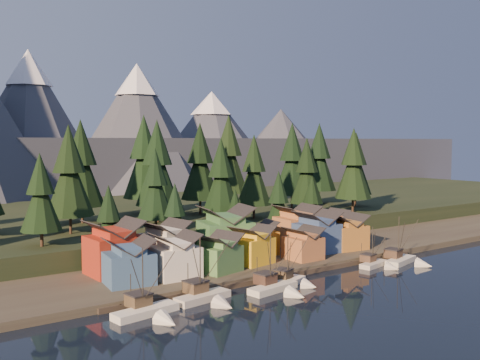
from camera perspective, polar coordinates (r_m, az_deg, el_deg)
ground at (r=102.87m, az=10.16°, el=-12.03°), size 500.00×500.00×0.00m
shore_strip at (r=132.96m, az=-2.30°, el=-7.91°), size 400.00×50.00×1.50m
hillside at (r=176.01m, az=-11.20°, el=-4.26°), size 420.00×100.00×6.00m
dock at (r=114.50m, az=4.20°, el=-10.04°), size 80.00×4.00×1.00m
mountain_ridge at (r=290.49m, az=-22.02°, el=3.38°), size 560.00×190.00×90.00m
boat_0 at (r=90.15m, az=-9.58°, el=-12.88°), size 12.03×12.82×12.43m
boat_1 at (r=96.81m, az=-3.52°, el=-11.55°), size 11.45×12.17×12.65m
boat_2 at (r=102.82m, az=4.05°, el=-10.67°), size 11.40×12.12×12.25m
boat_3 at (r=108.02m, az=5.77°, el=-9.94°), size 8.91×9.52×11.21m
boat_5 at (r=126.32m, az=14.51°, el=-8.14°), size 9.05×9.55×10.20m
boat_6 at (r=131.04m, az=17.27°, el=-7.58°), size 11.03×11.54×12.20m
house_front_0 at (r=104.47m, az=-11.76°, el=-8.37°), size 9.59×9.18×8.68m
house_front_1 at (r=107.93m, az=-6.90°, el=-7.87°), size 8.83×8.50×8.80m
house_front_2 at (r=112.13m, az=-2.40°, el=-7.63°), size 9.74×9.78×7.92m
house_front_3 at (r=119.10m, az=1.28°, el=-6.82°), size 9.51×9.21×8.32m
house_front_4 at (r=124.28m, az=6.74°, el=-6.62°), size 7.17×7.74×7.36m
house_front_5 at (r=132.10m, az=8.21°, el=-5.38°), size 10.06×9.25×10.01m
house_front_6 at (r=137.61m, az=11.30°, el=-5.33°), size 9.65×9.24×8.69m
house_back_0 at (r=112.54m, az=-13.30°, el=-6.86°), size 10.60×10.22×10.98m
house_back_1 at (r=118.01m, az=-8.01°, el=-6.60°), size 9.85×9.94×9.73m
house_back_2 at (r=124.69m, az=-1.56°, el=-5.43°), size 13.17×12.46×11.96m
house_back_3 at (r=128.42m, az=2.04°, el=-6.10°), size 8.68×7.93×7.98m
house_back_4 at (r=138.85m, az=6.08°, el=-4.78°), size 10.56×10.22×10.51m
house_back_5 at (r=144.53m, az=9.57°, el=-4.82°), size 7.96×8.06×8.81m
tree_hill_2 at (r=121.68m, az=-20.50°, el=-1.54°), size 8.66×8.66×20.17m
tree_hill_3 at (r=135.66m, az=-17.74°, el=0.61°), size 11.47×11.47×26.73m
tree_hill_4 at (r=152.32m, az=-16.57°, el=1.39°), size 12.28×12.28×28.60m
tree_hill_5 at (r=133.28m, az=-9.00°, el=-0.67°), size 8.99×8.99×20.95m
tree_hill_6 at (r=149.96m, az=-8.81°, el=1.47°), size 12.26×12.26×28.57m
tree_hill_7 at (r=140.32m, az=-2.04°, el=0.20°), size 10.09×10.09×23.51m
tree_hill_8 at (r=164.73m, az=-4.28°, el=1.68°), size 12.12×12.12×28.24m
tree_hill_9 at (r=155.16m, az=1.50°, el=0.79°), size 10.54×10.54×24.56m
tree_hill_10 at (r=180.00m, az=-1.21°, el=2.47°), size 13.51×13.51×31.47m
tree_hill_11 at (r=161.50m, az=7.12°, el=0.72°), size 10.16×10.16×23.66m
tree_hill_12 at (r=178.63m, az=5.57°, el=1.95°), size 12.32×12.32×28.70m
tree_hill_13 at (r=172.65m, az=12.00°, el=1.46°), size 11.51×11.51×26.82m
tree_hill_14 at (r=195.15m, az=8.43°, el=2.17°), size 12.48×12.48×29.08m
tree_hill_15 at (r=166.96m, az=-10.18°, el=2.12°), size 13.16×13.16×30.67m
tree_hill_17 at (r=188.27m, az=12.25°, el=1.48°), size 11.02×11.02×25.68m
tree_shore_0 at (r=118.49m, az=-13.80°, el=-4.38°), size 7.62×7.62×17.76m
tree_shore_1 at (r=125.15m, az=-6.94°, el=-3.92°), size 7.50×7.50×17.47m
tree_shore_2 at (r=134.10m, az=-0.51°, el=-3.86°), size 6.56×6.56×15.28m
tree_shore_3 at (r=142.19m, az=4.14°, el=-2.53°), size 8.26×8.26×19.25m
tree_shore_4 at (r=150.14m, az=7.68°, el=-2.56°), size 7.53×7.53×17.54m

